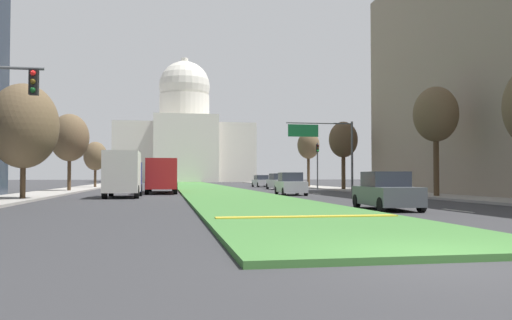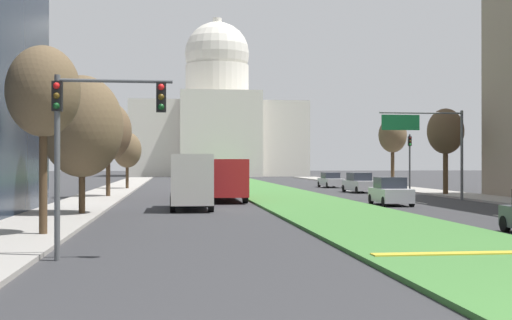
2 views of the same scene
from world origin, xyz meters
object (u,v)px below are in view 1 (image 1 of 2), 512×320
(traffic_light_far_right, at_px, (318,160))
(sedan_midblock, at_px, (291,185))
(street_tree_left_far, at_px, (70,138))
(street_tree_right_far, at_px, (343,140))
(city_bus, at_px, (162,173))
(overhead_guide_sign, at_px, (327,141))
(street_tree_right_mid, at_px, (436,115))
(sedan_lead_stopped, at_px, (386,192))
(sedan_far_horizon, at_px, (261,181))
(street_tree_right_distant, at_px, (308,146))
(box_truck_delivery, at_px, (123,174))
(street_tree_left_distant, at_px, (95,156))
(street_tree_left_mid, at_px, (24,126))
(sedan_distant, at_px, (279,182))
(capitol_building, at_px, (184,139))

(traffic_light_far_right, relative_size, sedan_midblock, 1.24)
(street_tree_left_far, bearing_deg, street_tree_right_far, 0.02)
(city_bus, bearing_deg, street_tree_right_far, 12.17)
(traffic_light_far_right, xyz_separation_m, overhead_guide_sign, (-2.17, -10.23, 1.36))
(street_tree_right_mid, relative_size, street_tree_right_far, 1.08)
(sedan_lead_stopped, relative_size, sedan_far_horizon, 0.97)
(street_tree_right_mid, relative_size, city_bus, 0.70)
(overhead_guide_sign, height_order, sedan_lead_stopped, overhead_guide_sign)
(sedan_lead_stopped, bearing_deg, sedan_far_horizon, 86.19)
(traffic_light_far_right, height_order, sedan_lead_stopped, traffic_light_far_right)
(city_bus, bearing_deg, street_tree_left_far, 155.25)
(street_tree_right_distant, height_order, box_truck_delivery, street_tree_right_distant)
(street_tree_right_mid, xyz_separation_m, street_tree_right_far, (-0.25, 18.10, -0.51))
(street_tree_left_distant, height_order, sedan_midblock, street_tree_left_distant)
(traffic_light_far_right, relative_size, street_tree_right_mid, 0.67)
(street_tree_right_mid, xyz_separation_m, street_tree_left_far, (-27.39, 18.09, -0.61))
(street_tree_right_distant, bearing_deg, overhead_guide_sign, -101.00)
(street_tree_left_mid, relative_size, street_tree_right_mid, 0.93)
(traffic_light_far_right, bearing_deg, city_bus, -154.60)
(street_tree_right_mid, relative_size, street_tree_left_distant, 1.34)
(street_tree_right_far, xyz_separation_m, sedan_distant, (-5.43, 6.38, -4.39))
(traffic_light_far_right, xyz_separation_m, street_tree_right_mid, (1.81, -22.16, 2.42))
(capitol_building, distance_m, street_tree_right_mid, 101.89)
(overhead_guide_sign, xyz_separation_m, street_tree_left_far, (-23.41, 6.17, 0.45))
(city_bus, bearing_deg, street_tree_left_distant, 113.26)
(street_tree_right_mid, distance_m, sedan_far_horizon, 37.46)
(street_tree_left_distant, distance_m, sedan_lead_stopped, 48.07)
(overhead_guide_sign, distance_m, street_tree_left_mid, 25.65)
(street_tree_right_mid, xyz_separation_m, street_tree_right_distant, (-0.12, 31.82, -0.27))
(street_tree_right_distant, relative_size, sedan_midblock, 1.75)
(capitol_building, relative_size, street_tree_right_distant, 4.73)
(capitol_building, relative_size, street_tree_left_distant, 6.02)
(street_tree_right_far, bearing_deg, street_tree_left_far, -179.98)
(city_bus, bearing_deg, traffic_light_far_right, 25.40)
(sedan_far_horizon, distance_m, box_truck_delivery, 35.85)
(capitol_building, bearing_deg, overhead_guide_sign, -83.77)
(traffic_light_far_right, bearing_deg, sedan_far_horizon, 103.98)
(sedan_midblock, bearing_deg, sedan_lead_stopped, -90.02)
(overhead_guide_sign, xyz_separation_m, sedan_far_horizon, (-1.45, 24.80, -3.91))
(sedan_far_horizon, bearing_deg, street_tree_right_mid, -81.58)
(street_tree_left_mid, xyz_separation_m, city_bus, (8.24, 13.53, -2.80))
(street_tree_left_distant, bearing_deg, sedan_midblock, -55.03)
(sedan_midblock, distance_m, sedan_far_horizon, 29.88)
(sedan_lead_stopped, xyz_separation_m, box_truck_delivery, (-12.74, 15.60, 0.87))
(sedan_lead_stopped, bearing_deg, street_tree_left_far, 122.85)
(capitol_building, distance_m, street_tree_right_far, 84.01)
(overhead_guide_sign, distance_m, city_bus, 15.21)
(street_tree_left_far, bearing_deg, overhead_guide_sign, -14.76)
(sedan_far_horizon, bearing_deg, street_tree_right_distant, -42.72)
(capitol_building, xyz_separation_m, traffic_light_far_right, (11.88, -78.66, -7.80))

